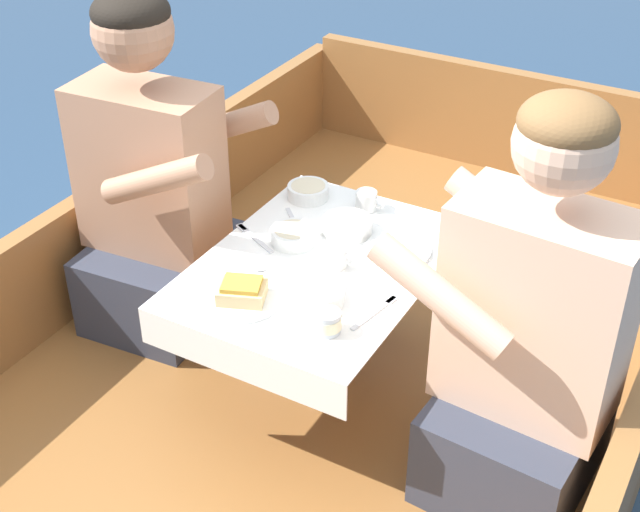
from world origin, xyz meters
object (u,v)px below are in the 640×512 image
Objects in this scene: sandwich at (242,291)px; tin_can at (327,322)px; coffee_cup_port at (334,255)px; coffee_cup_starboard at (367,200)px; person_port at (154,195)px; person_starboard at (528,346)px.

tin_can is at bearing -0.38° from sandwich.
tin_can is (0.12, -0.25, -0.00)m from coffee_cup_port.
sandwich reaches higher than tin_can.
tin_can is (0.24, -0.00, -0.00)m from sandwich.
coffee_cup_starboard is 1.33× the size of tin_can.
person_port is 0.63m from coffee_cup_port.
person_starboard is at bearing -10.96° from person_port.
person_port is at bearing 149.72° from sandwich.
person_port is 0.62m from coffee_cup_starboard.
coffee_cup_port is at bearing -4.67° from person_starboard.
person_port is at bearing 175.87° from coffee_cup_port.
sandwich is (-0.67, -0.16, 0.02)m from person_starboard.
sandwich is 0.24m from tin_can.
person_starboard is at bearing 13.88° from sandwich.
person_starboard is 0.55m from coffee_cup_port.
person_starboard is (1.17, -0.13, -0.01)m from person_port.
sandwich is at bearing -96.47° from coffee_cup_starboard.
person_port reaches higher than coffee_cup_starboard.
coffee_cup_port is 1.11× the size of coffee_cup_starboard.
tin_can is (0.74, -0.30, 0.01)m from person_port.
person_port is 11.49× the size of coffee_cup_starboard.
coffee_cup_port is (0.63, -0.05, 0.02)m from person_port.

